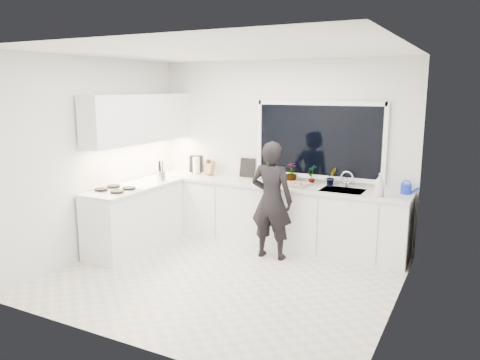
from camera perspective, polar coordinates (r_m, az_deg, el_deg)
The scene contains 25 objects.
floor at distance 5.90m, azimuth -1.97°, elevation -11.79°, with size 4.00×3.50×0.02m, color beige.
wall_back at distance 7.08m, azimuth 4.98°, elevation 3.50°, with size 4.00×0.02×2.70m, color white.
wall_left at distance 6.72m, azimuth -17.17°, elevation 2.63°, with size 0.02×3.50×2.70m, color white.
wall_right at distance 4.87m, azimuth 19.02°, elevation -0.60°, with size 0.02×3.50×2.70m, color white.
ceiling at distance 5.45m, azimuth -2.16°, elevation 15.58°, with size 4.00×3.50×0.02m, color white.
window at distance 6.82m, azimuth 9.57°, elevation 4.78°, with size 1.80×0.02×1.00m, color black.
base_cabinets_back at distance 6.98m, azimuth 3.87°, elevation -4.22°, with size 3.92×0.58×0.88m, color white.
base_cabinets_left at distance 6.94m, azimuth -12.69°, elevation -4.59°, with size 0.58×1.60×0.88m, color white.
countertop_back at distance 6.86m, azimuth 3.89°, elevation -0.54°, with size 3.94×0.62×0.04m, color silver.
countertop_left at distance 6.83m, azimuth -12.86°, elevation -0.87°, with size 0.62×1.60×0.04m, color silver.
upper_cabinets at distance 7.04m, azimuth -12.10°, elevation 7.34°, with size 0.34×2.10×0.70m, color white.
sink at distance 6.54m, azimuth 12.38°, elevation -1.63°, with size 0.58×0.42×0.14m, color silver.
faucet at distance 6.70m, azimuth 12.88°, elevation 0.04°, with size 0.03×0.03×0.22m, color silver.
stovetop at distance 6.58m, azimuth -14.97°, elevation -1.11°, with size 0.56×0.48×0.03m, color black.
person at distance 6.31m, azimuth 3.86°, elevation -2.49°, with size 0.59×0.38×1.60m, color black.
pizza_tray at distance 6.72m, azimuth 6.46°, elevation -0.55°, with size 0.49×0.37×0.03m, color silver.
pizza at distance 6.71m, azimuth 6.46°, elevation -0.40°, with size 0.45×0.32×0.01m, color #B43E18.
watering_can at distance 6.52m, azimuth 19.58°, elevation -1.03°, with size 0.14×0.14×0.13m, color #142AC3.
paper_towel_roll at distance 7.57m, azimuth -5.35°, elevation 1.70°, with size 0.11×0.11×0.26m, color white.
knife_block at distance 7.49m, azimuth -3.68°, elevation 1.46°, with size 0.13×0.10×0.22m, color olive.
utensil_crock at distance 7.06m, azimuth -9.59°, elevation 0.48°, with size 0.13×0.13×0.16m, color silver.
picture_frame_large at distance 7.74m, azimuth -5.38°, elevation 1.98°, with size 0.22×0.02×0.28m, color black.
picture_frame_small at distance 7.27m, azimuth 0.89°, elevation 1.51°, with size 0.25×0.02×0.30m, color black.
herb_plants at distance 6.91m, azimuth 6.00°, elevation 0.87°, with size 1.23×0.28×0.30m.
soap_bottles at distance 6.25m, azimuth 16.81°, elevation -0.69°, with size 0.22×0.13×0.30m.
Camera 1 is at (2.68, -4.73, 2.29)m, focal length 35.00 mm.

